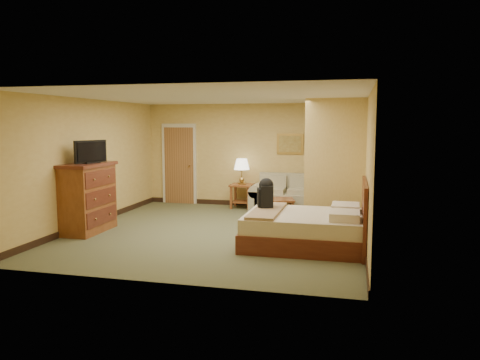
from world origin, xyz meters
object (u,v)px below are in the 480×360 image
(coffee_table, at_px, (280,204))
(bed, at_px, (310,228))
(dresser, at_px, (88,197))
(loveseat, at_px, (287,199))

(coffee_table, height_order, bed, bed)
(coffee_table, height_order, dresser, dresser)
(bed, bearing_deg, coffee_table, 110.15)
(loveseat, bearing_deg, bed, -75.27)
(loveseat, height_order, coffee_table, loveseat)
(loveseat, distance_m, bed, 3.33)
(bed, bearing_deg, loveseat, 104.73)
(loveseat, height_order, dresser, dresser)
(loveseat, distance_m, coffee_table, 0.75)
(coffee_table, relative_size, bed, 0.36)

